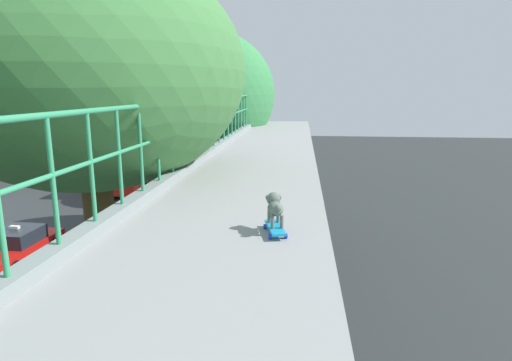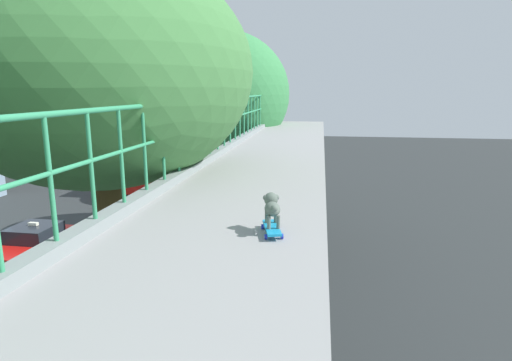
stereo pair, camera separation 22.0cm
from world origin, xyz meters
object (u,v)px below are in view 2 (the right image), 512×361
at_px(car_red_taxi_sixth, 34,244).
at_px(small_dog, 272,206).
at_px(city_bus, 161,156).
at_px(toy_skateboard, 272,228).
at_px(car_green_seventh, 142,230).
at_px(car_silver_fifth, 51,297).

height_order(car_red_taxi_sixth, small_dog, small_dog).
distance_m(city_bus, toy_skateboard, 26.75).
bearing_deg(small_dog, toy_skateboard, -82.55).
xyz_separation_m(car_green_seventh, small_dog, (6.95, -12.04, 4.70)).
bearing_deg(city_bus, toy_skateboard, -66.09).
relative_size(car_green_seventh, small_dog, 10.95).
bearing_deg(car_red_taxi_sixth, toy_skateboard, -43.62).
xyz_separation_m(car_green_seventh, city_bus, (-3.80, 12.17, 1.24)).
relative_size(city_bus, toy_skateboard, 20.40).
bearing_deg(city_bus, small_dog, -66.05).
relative_size(car_red_taxi_sixth, city_bus, 0.39).
bearing_deg(toy_skateboard, city_bus, 113.91).
bearing_deg(toy_skateboard, small_dog, 97.45).
relative_size(car_green_seventh, toy_skateboard, 8.25).
bearing_deg(city_bus, car_red_taxi_sixth, -89.01).
distance_m(car_silver_fifth, city_bus, 18.65).
bearing_deg(car_green_seventh, small_dog, -60.00).
relative_size(car_silver_fifth, small_dog, 11.40).
height_order(car_silver_fifth, car_green_seventh, car_green_seventh).
relative_size(car_silver_fifth, city_bus, 0.42).
height_order(car_green_seventh, toy_skateboard, toy_skateboard).
bearing_deg(car_green_seventh, car_red_taxi_sixth, -149.60).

